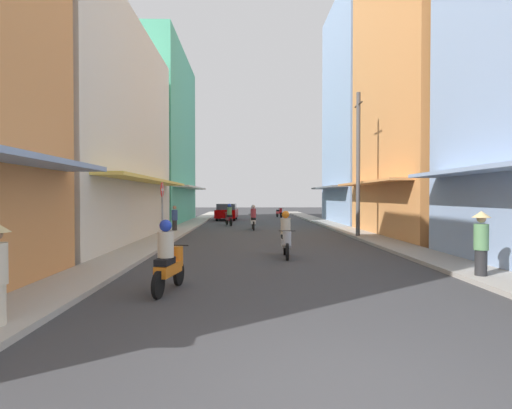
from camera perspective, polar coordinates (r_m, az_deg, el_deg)
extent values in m
plane|color=#38383A|center=(24.74, 0.98, -3.69)|extent=(108.51, 108.51, 0.00)
cube|color=#ADA89E|center=(25.04, -10.71, -3.51)|extent=(1.55, 57.32, 0.12)
cube|color=#9E9991|center=(25.46, 12.47, -3.45)|extent=(1.55, 57.32, 0.12)
cube|color=#8CA5CC|center=(8.41, -32.45, 5.97)|extent=(1.10, 7.58, 0.12)
cube|color=silver|center=(20.35, -24.32, 9.37)|extent=(6.00, 13.57, 10.05)
cube|color=#EFD159|center=(19.06, -14.52, 3.28)|extent=(1.10, 12.21, 0.12)
cube|color=#4CB28C|center=(33.39, -15.13, 9.04)|extent=(6.00, 12.36, 13.40)
cube|color=silver|center=(32.43, -9.07, 2.38)|extent=(1.10, 11.13, 0.12)
cube|color=#D88C4C|center=(23.99, 24.12, 17.35)|extent=(6.00, 10.19, 17.63)
cube|color=#D88C4C|center=(21.76, 15.64, 2.99)|extent=(1.10, 9.17, 0.12)
cube|color=#8CA5CC|center=(33.48, 16.15, 12.39)|extent=(6.00, 9.89, 17.29)
cube|color=slate|center=(31.95, 10.10, 2.39)|extent=(1.10, 8.90, 0.12)
cylinder|color=black|center=(13.15, 4.44, -6.70)|extent=(0.10, 0.56, 0.56)
cylinder|color=black|center=(14.39, 4.09, -6.02)|extent=(0.10, 0.56, 0.56)
cube|color=#B2B2B7|center=(13.79, 4.24, -5.41)|extent=(0.31, 1.01, 0.24)
cube|color=black|center=(13.97, 4.19, -4.50)|extent=(0.30, 0.57, 0.14)
cylinder|color=#B2B2B7|center=(13.22, 4.41, -4.82)|extent=(0.28, 0.28, 0.45)
cylinder|color=black|center=(13.20, 4.41, -3.74)|extent=(0.55, 0.05, 0.03)
cylinder|color=beige|center=(13.89, 4.21, -3.09)|extent=(0.34, 0.34, 0.55)
sphere|color=orange|center=(13.86, 4.21, -1.44)|extent=(0.26, 0.26, 0.26)
cylinder|color=black|center=(29.59, -4.16, -2.37)|extent=(0.23, 0.56, 0.56)
cylinder|color=black|center=(28.37, -3.58, -2.51)|extent=(0.23, 0.56, 0.56)
cube|color=maroon|center=(28.92, -3.85, -2.01)|extent=(0.54, 1.04, 0.24)
cube|color=black|center=(28.71, -3.76, -1.63)|extent=(0.42, 0.62, 0.14)
cylinder|color=maroon|center=(29.44, -4.10, -1.57)|extent=(0.28, 0.28, 0.45)
cylinder|color=black|center=(29.43, -4.10, -1.08)|extent=(0.54, 0.18, 0.03)
cylinder|color=#598C59|center=(28.75, -3.78, -0.93)|extent=(0.34, 0.34, 0.55)
sphere|color=#1E38B7|center=(28.74, -3.78, -0.13)|extent=(0.26, 0.26, 0.26)
cylinder|color=black|center=(25.90, -0.49, -2.86)|extent=(0.10, 0.56, 0.56)
cylinder|color=black|center=(24.66, -0.33, -3.06)|extent=(0.10, 0.56, 0.56)
cube|color=silver|center=(25.21, -0.41, -2.46)|extent=(0.32, 1.01, 0.24)
cube|color=black|center=(25.00, -0.38, -2.03)|extent=(0.30, 0.57, 0.14)
cylinder|color=silver|center=(25.75, -0.47, -1.94)|extent=(0.28, 0.28, 0.45)
cylinder|color=black|center=(25.74, -0.47, -1.39)|extent=(0.55, 0.05, 0.03)
cylinder|color=#99333F|center=(25.04, -0.39, -1.23)|extent=(0.34, 0.34, 0.55)
sphere|color=#B2B2B7|center=(25.02, -0.39, -0.31)|extent=(0.26, 0.26, 0.26)
cylinder|color=black|center=(9.65, -10.87, -9.56)|extent=(0.17, 0.57, 0.56)
cylinder|color=black|center=(8.51, -13.69, -11.02)|extent=(0.17, 0.57, 0.56)
cube|color=orange|center=(8.99, -12.31, -8.93)|extent=(0.44, 1.03, 0.24)
cube|color=black|center=(8.77, -12.78, -7.85)|extent=(0.37, 0.60, 0.14)
cylinder|color=orange|center=(9.47, -11.13, -7.19)|extent=(0.28, 0.28, 0.45)
cylinder|color=black|center=(9.44, -11.14, -5.69)|extent=(0.55, 0.12, 0.03)
cylinder|color=beige|center=(8.77, -12.67, -5.55)|extent=(0.34, 0.34, 0.55)
sphere|color=#1E38B7|center=(8.73, -12.68, -2.94)|extent=(0.26, 0.26, 0.26)
cylinder|color=black|center=(39.70, 3.57, -1.49)|extent=(0.21, 0.56, 0.56)
cylinder|color=black|center=(40.89, 3.02, -1.41)|extent=(0.21, 0.56, 0.56)
cube|color=red|center=(40.33, 3.27, -1.13)|extent=(0.50, 1.04, 0.24)
cube|color=black|center=(40.52, 3.18, -0.84)|extent=(0.40, 0.61, 0.14)
cylinder|color=red|center=(39.81, 3.52, -0.88)|extent=(0.28, 0.28, 0.45)
cylinder|color=black|center=(39.80, 3.52, -0.52)|extent=(0.54, 0.16, 0.03)
cube|color=#8C0000|center=(35.83, -4.15, -1.25)|extent=(1.93, 4.17, 0.70)
cube|color=#333D47|center=(35.66, -4.17, -0.38)|extent=(1.69, 2.17, 0.60)
cylinder|color=black|center=(37.16, -5.13, -1.60)|extent=(0.21, 0.65, 0.64)
cylinder|color=black|center=(37.02, -2.82, -1.61)|extent=(0.21, 0.65, 0.64)
cylinder|color=black|center=(34.67, -5.57, -1.80)|extent=(0.21, 0.65, 0.64)
cylinder|color=black|center=(34.53, -3.10, -1.81)|extent=(0.21, 0.65, 0.64)
cylinder|color=#262628|center=(23.82, -11.45, -3.05)|extent=(0.28, 0.28, 0.71)
cylinder|color=#334C8C|center=(23.78, -11.46, -1.48)|extent=(0.34, 0.34, 0.60)
sphere|color=tan|center=(23.77, -11.46, -0.43)|extent=(0.22, 0.22, 0.22)
cylinder|color=#262628|center=(11.45, 29.24, -7.50)|extent=(0.28, 0.28, 0.75)
cylinder|color=#598C59|center=(11.37, 29.27, -4.03)|extent=(0.34, 0.34, 0.64)
sphere|color=tan|center=(11.34, 29.30, -1.72)|extent=(0.22, 0.22, 0.22)
cone|color=#D1B77A|center=(11.34, 29.30, -1.22)|extent=(0.44, 0.44, 0.16)
cylinder|color=#4C4C4F|center=(20.70, 14.27, 5.37)|extent=(0.20, 0.20, 7.24)
cylinder|color=#3F382D|center=(21.15, 14.31, 13.56)|extent=(0.08, 1.20, 0.08)
cylinder|color=gray|center=(16.82, -13.13, -1.53)|extent=(0.07, 0.07, 2.60)
cylinder|color=red|center=(16.81, -13.14, 2.05)|extent=(0.02, 0.60, 0.60)
cube|color=white|center=(16.81, -13.14, 2.05)|extent=(0.03, 0.40, 0.10)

